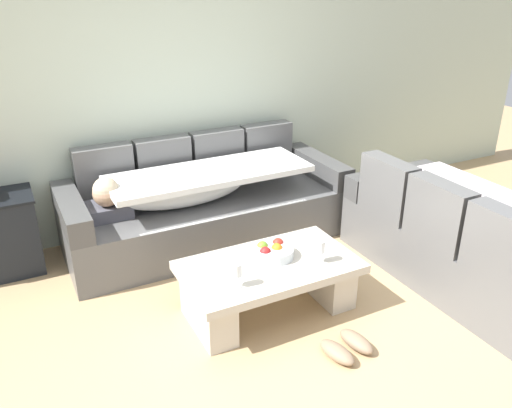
{
  "coord_description": "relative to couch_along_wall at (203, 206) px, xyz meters",
  "views": [
    {
      "loc": [
        -1.29,
        -2.26,
        2.18
      ],
      "look_at": [
        0.39,
        1.01,
        0.55
      ],
      "focal_mm": 36.32,
      "sensor_mm": 36.0,
      "label": 1
    }
  ],
  "objects": [
    {
      "name": "couch_near_window",
      "position": [
        1.53,
        -1.56,
        0.01
      ],
      "size": [
        0.92,
        1.98,
        0.88
      ],
      "rotation": [
        0.0,
        0.0,
        1.57
      ],
      "color": "#5B5B5B",
      "rests_on": "ground_plane"
    },
    {
      "name": "ground_plane",
      "position": [
        -0.18,
        -1.62,
        -0.33
      ],
      "size": [
        14.0,
        14.0,
        0.0
      ],
      "primitive_type": "plane",
      "color": "tan"
    },
    {
      "name": "coffee_table",
      "position": [
        0.01,
        -1.2,
        -0.09
      ],
      "size": [
        1.2,
        0.68,
        0.38
      ],
      "color": "beige",
      "rests_on": "ground_plane"
    },
    {
      "name": "couch_along_wall",
      "position": [
        0.0,
        0.0,
        0.0
      ],
      "size": [
        2.44,
        0.92,
        0.88
      ],
      "color": "#5B5B5B",
      "rests_on": "ground_plane"
    },
    {
      "name": "wine_glass_near_right",
      "position": [
        0.32,
        -1.34,
        0.17
      ],
      "size": [
        0.07,
        0.07,
        0.17
      ],
      "color": "silver",
      "rests_on": "coffee_table"
    },
    {
      "name": "fruit_bowl",
      "position": [
        0.08,
        -1.13,
        0.09
      ],
      "size": [
        0.28,
        0.28,
        0.1
      ],
      "color": "silver",
      "rests_on": "coffee_table"
    },
    {
      "name": "pair_of_shoes",
      "position": [
        0.23,
        -1.83,
        -0.28
      ],
      "size": [
        0.33,
        0.31,
        0.09
      ],
      "color": "#8C7259",
      "rests_on": "ground_plane"
    },
    {
      "name": "back_wall",
      "position": [
        -0.18,
        0.53,
        1.02
      ],
      "size": [
        9.0,
        0.1,
        2.7
      ],
      "primitive_type": "cube",
      "color": "beige",
      "rests_on": "ground_plane"
    },
    {
      "name": "wine_glass_near_left",
      "position": [
        -0.31,
        -1.36,
        0.17
      ],
      "size": [
        0.07,
        0.07,
        0.17
      ],
      "color": "silver",
      "rests_on": "coffee_table"
    }
  ]
}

